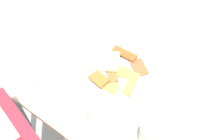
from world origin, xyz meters
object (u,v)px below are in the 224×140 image
(pide_platter, at_px, (118,71))
(drinking_glass, at_px, (94,112))
(fork, at_px, (161,106))
(spoon, at_px, (157,111))
(soda_can, at_px, (147,136))
(dining_table, at_px, (108,85))
(paper_napkin, at_px, (159,109))
(salad_plate_greens, at_px, (28,72))

(pide_platter, relative_size, drinking_glass, 3.32)
(fork, bearing_deg, spoon, 104.96)
(soda_can, xyz_separation_m, drinking_glass, (0.25, 0.04, -0.01))
(dining_table, height_order, paper_napkin, paper_napkin)
(pide_platter, relative_size, spoon, 1.91)
(pide_platter, xyz_separation_m, fork, (-0.28, 0.04, -0.01))
(pide_platter, xyz_separation_m, soda_can, (-0.31, 0.24, 0.05))
(dining_table, xyz_separation_m, salad_plate_greens, (0.33, 0.24, 0.12))
(drinking_glass, height_order, spoon, drinking_glass)
(paper_napkin, bearing_deg, salad_plate_greens, 18.71)
(salad_plate_greens, relative_size, paper_napkin, 1.65)
(salad_plate_greens, height_order, drinking_glass, drinking_glass)
(drinking_glass, height_order, fork, drinking_glass)
(spoon, bearing_deg, fork, -70.30)
(dining_table, relative_size, soda_can, 8.78)
(dining_table, distance_m, fork, 0.33)
(salad_plate_greens, height_order, spoon, salad_plate_greens)
(pide_platter, relative_size, salad_plate_greens, 1.41)
(dining_table, height_order, drinking_glass, drinking_glass)
(fork, bearing_deg, dining_table, 14.47)
(soda_can, bearing_deg, fork, -80.18)
(paper_napkin, relative_size, spoon, 0.82)
(salad_plate_greens, bearing_deg, dining_table, -144.32)
(paper_napkin, bearing_deg, pide_platter, -12.48)
(salad_plate_greens, distance_m, paper_napkin, 0.68)
(pide_platter, xyz_separation_m, paper_napkin, (-0.28, 0.06, -0.01))
(paper_napkin, bearing_deg, drinking_glass, 43.48)
(pide_platter, bearing_deg, fork, 171.08)
(drinking_glass, relative_size, spoon, 0.57)
(dining_table, bearing_deg, paper_napkin, 176.20)
(salad_plate_greens, relative_size, spoon, 1.36)
(soda_can, height_order, drinking_glass, soda_can)
(pide_platter, relative_size, fork, 1.62)
(soda_can, bearing_deg, pide_platter, -36.97)
(pide_platter, relative_size, paper_napkin, 2.32)
(soda_can, height_order, spoon, soda_can)
(pide_platter, bearing_deg, soda_can, 143.03)
(soda_can, bearing_deg, salad_plate_greens, 3.74)
(salad_plate_greens, xyz_separation_m, spoon, (-0.64, -0.20, -0.02))
(paper_napkin, bearing_deg, fork, -90.00)
(salad_plate_greens, distance_m, drinking_glass, 0.42)
(dining_table, relative_size, fork, 5.37)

